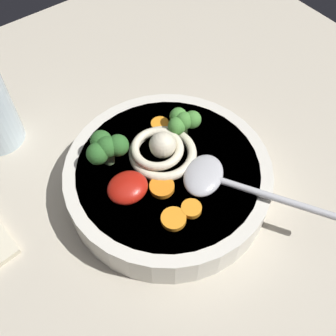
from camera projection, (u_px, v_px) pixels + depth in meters
table_slab at (164, 226)px, 51.05cm from camera, size 96.07×96.07×4.46cm
soup_bowl at (168, 179)px, 49.66cm from camera, size 24.90×24.90×4.64cm
noodle_pile at (161, 150)px, 47.98cm from camera, size 9.01×8.83×3.62cm
soup_spoon at (215, 179)px, 45.98cm from camera, size 11.89×16.44×1.60cm
chili_sauce_dollop at (128, 188)px, 44.98cm from camera, size 4.69×4.22×2.11cm
broccoli_floret_near_spoon at (106, 147)px, 46.47cm from camera, size 5.07×4.36×4.01cm
broccoli_floret_left at (183, 121)px, 49.34cm from camera, size 4.30×3.70×3.40cm
carrot_slice_front at (160, 125)px, 51.32cm from camera, size 2.31×2.31×0.73cm
carrot_slice_rear at (174, 219)px, 43.53cm from camera, size 2.77×2.77×0.63cm
carrot_slice_extra_a at (162, 187)px, 45.89cm from camera, size 2.87×2.87×0.67cm
carrot_slice_beside_noodles at (191, 209)px, 44.25cm from camera, size 2.28×2.28×0.65cm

